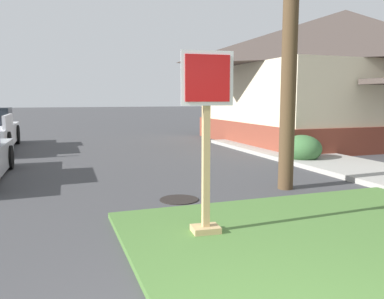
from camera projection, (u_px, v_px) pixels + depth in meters
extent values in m
cube|color=#477033|center=(351.00, 246.00, 4.80)|extent=(5.27, 4.54, 0.08)
cube|color=#9E9B93|center=(369.00, 171.00, 9.56)|extent=(2.20, 14.97, 0.12)
cube|color=tan|center=(206.00, 146.00, 5.04)|extent=(0.10, 0.10, 2.28)
cube|color=tan|center=(206.00, 229.00, 5.18)|extent=(0.38, 0.31, 0.08)
cube|color=white|center=(207.00, 78.00, 4.87)|extent=(0.68, 0.07, 0.68)
cube|color=red|center=(208.00, 78.00, 4.86)|extent=(0.58, 0.06, 0.58)
cylinder|color=black|center=(179.00, 200.00, 7.11)|extent=(0.70, 0.70, 0.02)
cylinder|color=black|center=(8.00, 157.00, 10.14)|extent=(0.24, 0.63, 0.62)
cube|color=silver|center=(8.00, 121.00, 13.22)|extent=(0.11, 2.26, 0.44)
cylinder|color=black|center=(16.00, 135.00, 15.70)|extent=(0.26, 0.76, 0.76)
cylinder|color=black|center=(6.00, 143.00, 12.67)|extent=(0.26, 0.76, 0.76)
cube|color=brown|center=(340.00, 130.00, 17.10)|extent=(10.06, 7.98, 0.90)
cube|color=beige|center=(342.00, 94.00, 16.89)|extent=(9.86, 7.82, 2.21)
pyramid|color=#423833|center=(344.00, 39.00, 16.59)|extent=(10.56, 8.38, 2.39)
ellipsoid|color=#396536|center=(302.00, 149.00, 11.24)|extent=(1.11, 1.11, 0.79)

